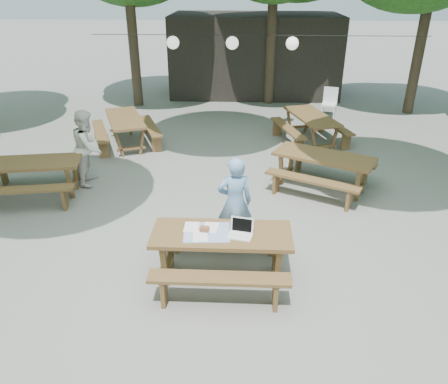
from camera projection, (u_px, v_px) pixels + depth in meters
name	position (u px, v px, depth m)	size (l,w,h in m)	color
ground	(232.00, 241.00, 7.38)	(80.00, 80.00, 0.00)	slate
pavilion	(255.00, 54.00, 16.12)	(6.00, 3.00, 2.80)	black
main_picnic_table	(222.00, 254.00, 6.36)	(2.00, 1.58, 0.75)	brown
picnic_table_nw	(31.00, 178.00, 8.73)	(2.15, 1.89, 0.75)	brown
picnic_table_ne	(322.00, 171.00, 9.03)	(2.41, 2.27, 0.75)	brown
picnic_table_far_w	(126.00, 131.00, 11.38)	(2.17, 2.35, 0.75)	brown
picnic_table_far_e	(311.00, 129.00, 11.55)	(2.07, 2.28, 0.75)	brown
woman	(235.00, 202.00, 6.99)	(0.56, 0.37, 1.54)	#6E96C9
second_person	(88.00, 147.00, 9.14)	(0.77, 0.60, 1.59)	silver
plastic_chair	(329.00, 109.00, 13.73)	(0.55, 0.55, 0.90)	white
laptop	(241.00, 231.00, 6.13)	(0.38, 0.32, 0.24)	white
tabletop_clutter	(206.00, 231.00, 6.21)	(0.68, 0.59, 0.08)	#3364B0
paper_lanterns	(233.00, 43.00, 11.67)	(9.00, 0.34, 0.38)	black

